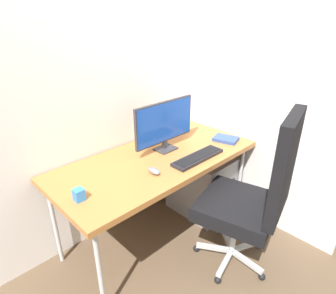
# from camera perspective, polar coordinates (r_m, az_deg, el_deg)

# --- Properties ---
(ground_plane) EXTENTS (8.00, 8.00, 0.00)m
(ground_plane) POSITION_cam_1_polar(r_m,az_deg,el_deg) (2.56, -1.93, -16.86)
(ground_plane) COLOR brown
(wall_back) EXTENTS (2.78, 0.04, 2.80)m
(wall_back) POSITION_cam_1_polar(r_m,az_deg,el_deg) (2.24, -9.65, 16.75)
(wall_back) COLOR white
(wall_back) RESTS_ON ground_plane
(wall_side_right) EXTENTS (0.04, 1.92, 2.80)m
(wall_side_right) POSITION_cam_1_polar(r_m,az_deg,el_deg) (2.46, 15.47, 16.96)
(wall_side_right) COLOR white
(wall_side_right) RESTS_ON ground_plane
(desk) EXTENTS (1.59, 0.73, 0.73)m
(desk) POSITION_cam_1_polar(r_m,az_deg,el_deg) (2.16, -2.20, -3.06)
(desk) COLOR #B27038
(desk) RESTS_ON ground_plane
(office_chair) EXTENTS (0.62, 0.65, 1.21)m
(office_chair) POSITION_cam_1_polar(r_m,az_deg,el_deg) (2.01, 16.96, -9.10)
(office_chair) COLOR black
(office_chair) RESTS_ON ground_plane
(filing_cabinet) EXTENTS (0.45, 0.54, 0.56)m
(filing_cabinet) POSITION_cam_1_polar(r_m,az_deg,el_deg) (2.70, 6.86, -7.07)
(filing_cabinet) COLOR gray
(filing_cabinet) RESTS_ON ground_plane
(monitor) EXTENTS (0.57, 0.13, 0.39)m
(monitor) POSITION_cam_1_polar(r_m,az_deg,el_deg) (2.19, -0.66, 4.77)
(monitor) COLOR #333338
(monitor) RESTS_ON desk
(keyboard) EXTENTS (0.46, 0.13, 0.03)m
(keyboard) POSITION_cam_1_polar(r_m,az_deg,el_deg) (2.13, 6.00, -2.06)
(keyboard) COLOR black
(keyboard) RESTS_ON desk
(mouse) EXTENTS (0.06, 0.11, 0.04)m
(mouse) POSITION_cam_1_polar(r_m,az_deg,el_deg) (1.93, -2.80, -4.78)
(mouse) COLOR slate
(mouse) RESTS_ON desk
(pen_holder) EXTENTS (0.08, 0.08, 0.18)m
(pen_holder) POSITION_cam_1_polar(r_m,az_deg,el_deg) (2.65, 2.92, 4.41)
(pen_holder) COLOR slate
(pen_holder) RESTS_ON desk
(notebook) EXTENTS (0.19, 0.23, 0.03)m
(notebook) POSITION_cam_1_polar(r_m,az_deg,el_deg) (2.47, 11.49, 1.58)
(notebook) COLOR #334C8C
(notebook) RESTS_ON desk
(desk_clamp_accessory) EXTENTS (0.06, 0.06, 0.07)m
(desk_clamp_accessory) POSITION_cam_1_polar(r_m,az_deg,el_deg) (1.74, -17.40, -9.10)
(desk_clamp_accessory) COLOR #337FD8
(desk_clamp_accessory) RESTS_ON desk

